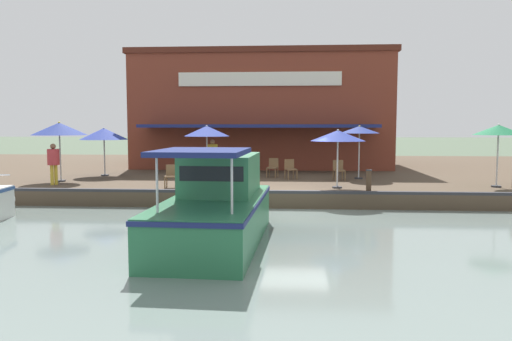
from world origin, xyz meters
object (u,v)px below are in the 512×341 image
object	(u,v)px
patio_umbrella_by_entrance	(104,134)
patio_umbrella_far_corner	(499,130)
patio_umbrella_near_quay_edge	(59,129)
tree_behind_restaurant	(228,90)
cafe_chair_mid_patio	(339,169)
motorboat_fourth_along	(219,206)
cafe_chair_beside_entrance	(171,175)
tree_upstream_bank	(170,98)
cafe_chair_far_corner_seat	(290,168)
person_mid_patio	(213,153)
patio_umbrella_back_row	(338,136)
patio_umbrella_mid_patio_right	(359,130)
person_at_quay_edge	(53,159)
cafe_chair_under_first_umbrella	(273,167)
mooring_post	(369,181)
waterfront_restaurant	(264,111)
patio_umbrella_mid_patio_left	(207,131)

from	to	relation	value
patio_umbrella_by_entrance	patio_umbrella_far_corner	xyz separation A→B (m)	(3.17, 16.35, 0.21)
patio_umbrella_near_quay_edge	tree_behind_restaurant	distance (m)	16.10
patio_umbrella_far_corner	tree_behind_restaurant	bearing A→B (deg)	-142.26
cafe_chair_mid_patio	motorboat_fourth_along	distance (m)	9.64
motorboat_fourth_along	cafe_chair_beside_entrance	bearing A→B (deg)	-155.71
patio_umbrella_by_entrance	tree_upstream_bank	world-z (taller)	tree_upstream_bank
cafe_chair_far_corner_seat	person_mid_patio	distance (m)	3.80
patio_umbrella_near_quay_edge	patio_umbrella_back_row	world-z (taller)	patio_umbrella_near_quay_edge
cafe_chair_beside_entrance	patio_umbrella_by_entrance	bearing A→B (deg)	-134.91
patio_umbrella_mid_patio_right	person_at_quay_edge	size ratio (longest dim) A/B	1.44
patio_umbrella_back_row	patio_umbrella_by_entrance	bearing A→B (deg)	-110.57
patio_umbrella_mid_patio_right	tree_upstream_bank	xyz separation A→B (m)	(-11.17, -11.03, 2.03)
patio_umbrella_far_corner	tree_upstream_bank	world-z (taller)	tree_upstream_bank
cafe_chair_under_first_umbrella	cafe_chair_mid_patio	world-z (taller)	same
cafe_chair_beside_entrance	mooring_post	xyz separation A→B (m)	(1.09, 7.15, -0.06)
patio_umbrella_near_quay_edge	cafe_chair_mid_patio	bearing A→B (deg)	96.35
tree_upstream_bank	person_at_quay_edge	bearing A→B (deg)	-4.83
cafe_chair_beside_entrance	person_mid_patio	world-z (taller)	person_mid_patio
person_mid_patio	tree_upstream_bank	world-z (taller)	tree_upstream_bank
patio_umbrella_mid_patio_right	cafe_chair_under_first_umbrella	size ratio (longest dim) A/B	2.75
waterfront_restaurant	patio_umbrella_by_entrance	bearing A→B (deg)	-41.79
patio_umbrella_mid_patio_left	cafe_chair_under_first_umbrella	xyz separation A→B (m)	(-0.53, 2.90, -1.60)
waterfront_restaurant	cafe_chair_under_first_umbrella	distance (m)	8.35
mooring_post	patio_umbrella_mid_patio_right	bearing A→B (deg)	176.49
patio_umbrella_near_quay_edge	patio_umbrella_mid_patio_left	bearing A→B (deg)	107.85
cafe_chair_far_corner_seat	patio_umbrella_near_quay_edge	bearing A→B (deg)	-79.93
patio_umbrella_back_row	person_at_quay_edge	size ratio (longest dim) A/B	1.35
patio_umbrella_far_corner	tree_behind_restaurant	xyz separation A→B (m)	(-15.75, -12.19, 2.67)
patio_umbrella_by_entrance	person_at_quay_edge	xyz separation A→B (m)	(3.60, -0.67, -0.93)
patio_umbrella_near_quay_edge	mooring_post	bearing A→B (deg)	77.35
cafe_chair_far_corner_seat	tree_upstream_bank	size ratio (longest dim) A/B	0.14
patio_umbrella_far_corner	mooring_post	bearing A→B (deg)	-68.16
patio_umbrella_mid_patio_right	mooring_post	world-z (taller)	patio_umbrella_mid_patio_right
patio_umbrella_far_corner	cafe_chair_under_first_umbrella	xyz separation A→B (m)	(-3.11, -8.56, -1.67)
cafe_chair_far_corner_seat	tree_behind_restaurant	distance (m)	14.72
person_mid_patio	tree_behind_restaurant	distance (m)	12.84
patio_umbrella_mid_patio_right	patio_umbrella_far_corner	xyz separation A→B (m)	(2.63, 4.79, 0.02)
patio_umbrella_far_corner	person_mid_patio	size ratio (longest dim) A/B	1.42
tree_upstream_bank	cafe_chair_far_corner_seat	bearing A→B (deg)	35.20
waterfront_restaurant	tree_upstream_bank	world-z (taller)	waterfront_restaurant
cafe_chair_under_first_umbrella	cafe_chair_beside_entrance	size ratio (longest dim) A/B	1.00
person_at_quay_edge	motorboat_fourth_along	distance (m)	9.87
person_at_quay_edge	tree_upstream_bank	bearing A→B (deg)	175.17
cafe_chair_far_corner_seat	tree_behind_restaurant	xyz separation A→B (m)	(-13.35, -4.42, 4.35)
person_at_quay_edge	patio_umbrella_mid_patio_left	bearing A→B (deg)	118.39
mooring_post	patio_umbrella_by_entrance	bearing A→B (deg)	-114.80
cafe_chair_far_corner_seat	motorboat_fourth_along	xyz separation A→B (m)	(9.24, -1.79, -0.19)
patio_umbrella_near_quay_edge	tree_upstream_bank	size ratio (longest dim) A/B	0.41
cafe_chair_beside_entrance	cafe_chair_under_first_umbrella	bearing A→B (deg)	137.87
patio_umbrella_far_corner	mooring_post	size ratio (longest dim) A/B	2.93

